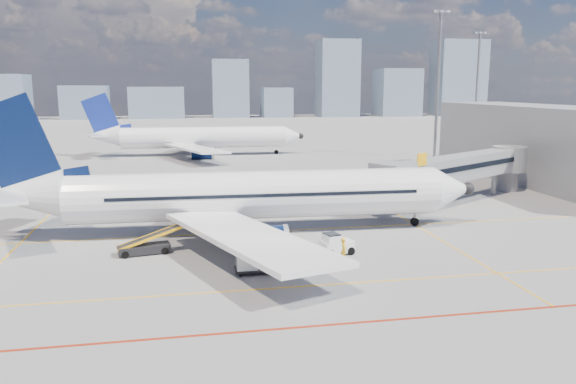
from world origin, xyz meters
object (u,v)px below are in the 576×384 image
object	(u,v)px
baggage_tug	(335,244)
cargo_dolly	(258,259)
second_aircraft	(195,138)
main_aircraft	(237,196)
belt_loader	(146,246)
ramp_worker	(344,250)

from	to	relation	value
baggage_tug	cargo_dolly	bearing A→B (deg)	-167.54
second_aircraft	main_aircraft	bearing A→B (deg)	-85.64
main_aircraft	baggage_tug	size ratio (longest dim) A/B	16.04
baggage_tug	belt_loader	bearing A→B (deg)	154.56
baggage_tug	cargo_dolly	xyz separation A→B (m)	(-6.27, -3.13, 0.17)
main_aircraft	second_aircraft	world-z (taller)	main_aircraft
cargo_dolly	belt_loader	bearing A→B (deg)	143.83
main_aircraft	ramp_worker	distance (m)	12.10
ramp_worker	baggage_tug	bearing A→B (deg)	14.35
main_aircraft	second_aircraft	bearing A→B (deg)	94.38
main_aircraft	cargo_dolly	world-z (taller)	main_aircraft
second_aircraft	belt_loader	bearing A→B (deg)	-92.70
baggage_tug	main_aircraft	bearing A→B (deg)	116.24
baggage_tug	second_aircraft	bearing A→B (deg)	83.72
second_aircraft	ramp_worker	bearing A→B (deg)	-80.19
cargo_dolly	belt_loader	xyz separation A→B (m)	(-7.80, 5.96, -0.39)
baggage_tug	cargo_dolly	size ratio (longest dim) A/B	0.82
main_aircraft	second_aircraft	xyz separation A→B (m)	(-2.15, 56.66, 0.00)
baggage_tug	belt_loader	world-z (taller)	belt_loader
belt_loader	main_aircraft	bearing A→B (deg)	23.78
second_aircraft	ramp_worker	size ratio (longest dim) A/B	21.86
ramp_worker	second_aircraft	bearing A→B (deg)	19.38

